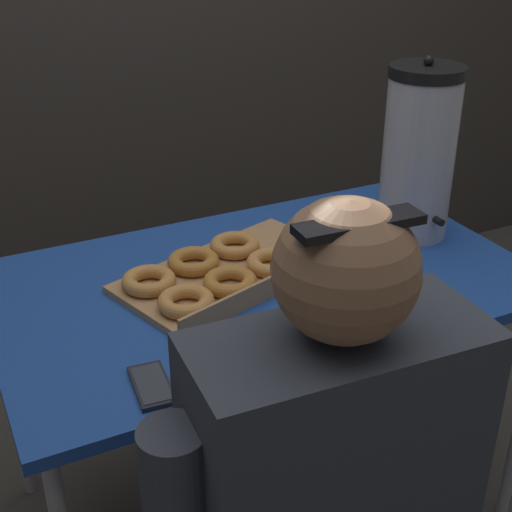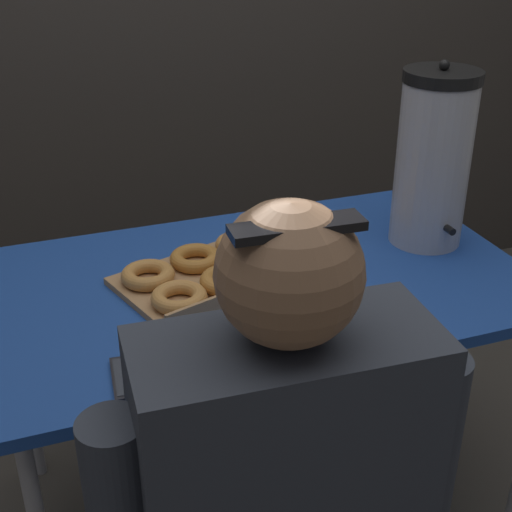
# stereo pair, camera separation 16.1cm
# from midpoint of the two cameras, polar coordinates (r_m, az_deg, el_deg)

# --- Properties ---
(ground_plane) EXTENTS (12.00, 12.00, 0.00)m
(ground_plane) POSITION_cam_midpoint_polar(r_m,az_deg,el_deg) (2.11, -1.87, -19.08)
(ground_plane) COLOR #4C473F
(folding_table) EXTENTS (1.23, 0.75, 0.72)m
(folding_table) POSITION_cam_midpoint_polar(r_m,az_deg,el_deg) (1.69, -2.21, -3.25)
(folding_table) COLOR #1E479E
(folding_table) RESTS_ON ground
(donut_box) EXTENTS (0.59, 0.43, 0.05)m
(donut_box) POSITION_cam_midpoint_polar(r_m,az_deg,el_deg) (1.65, -4.86, -1.16)
(donut_box) COLOR tan
(donut_box) RESTS_ON folding_table
(coffee_urn) EXTENTS (0.19, 0.21, 0.46)m
(coffee_urn) POSITION_cam_midpoint_polar(r_m,az_deg,el_deg) (1.83, 10.45, 8.06)
(coffee_urn) COLOR #B7B7BC
(coffee_urn) RESTS_ON folding_table
(cell_phone) EXTENTS (0.08, 0.14, 0.01)m
(cell_phone) POSITION_cam_midpoint_polar(r_m,az_deg,el_deg) (1.34, -11.82, -10.21)
(cell_phone) COLOR black
(cell_phone) RESTS_ON folding_table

